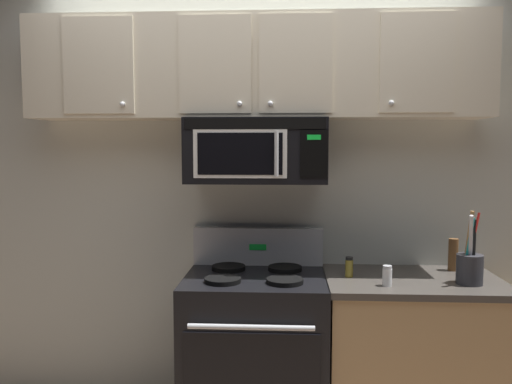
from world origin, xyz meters
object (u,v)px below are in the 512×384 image
at_px(salt_shaker, 387,276).
at_px(spice_jar, 349,267).
at_px(stove_range, 255,353).
at_px(utensil_crock_charcoal, 470,265).
at_px(over_range_microwave, 256,151).
at_px(pepper_mill, 453,255).

bearing_deg(salt_shaker, spice_jar, 133.32).
bearing_deg(salt_shaker, stove_range, 165.93).
height_order(utensil_crock_charcoal, spice_jar, utensil_crock_charcoal).
xyz_separation_m(over_range_microwave, spice_jar, (0.50, -0.11, -0.62)).
bearing_deg(over_range_microwave, spice_jar, -11.93).
bearing_deg(pepper_mill, stove_range, -170.36).
height_order(over_range_microwave, pepper_mill, over_range_microwave).
distance_m(salt_shaker, pepper_mill, 0.56).
xyz_separation_m(stove_range, utensil_crock_charcoal, (1.10, -0.11, 0.53)).
bearing_deg(pepper_mill, over_range_microwave, -176.31).
height_order(stove_range, salt_shaker, stove_range).
bearing_deg(stove_range, utensil_crock_charcoal, -5.54).
bearing_deg(pepper_mill, spice_jar, -163.52).
relative_size(over_range_microwave, spice_jar, 7.05).
height_order(stove_range, spice_jar, stove_range).
distance_m(utensil_crock_charcoal, spice_jar, 0.61).
relative_size(pepper_mill, spice_jar, 1.68).
height_order(salt_shaker, pepper_mill, pepper_mill).
bearing_deg(salt_shaker, utensil_crock_charcoal, 8.32).
bearing_deg(utensil_crock_charcoal, salt_shaker, -171.68).
bearing_deg(over_range_microwave, pepper_mill, 3.69).
distance_m(stove_range, utensil_crock_charcoal, 1.22).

